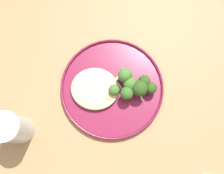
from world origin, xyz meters
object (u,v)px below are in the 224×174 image
object	(u,v)px
seared_scallop_right_edge	(105,85)
seared_scallop_left_edge	(89,75)
dinner_plate	(112,88)
broccoli_floret_split_head	(144,81)
seared_scallop_large_seared	(92,91)
seared_scallop_rear_pale	(107,96)
water_glass	(14,129)
broccoli_floret_beside_noodles	(140,88)
broccoli_floret_front_edge	(130,84)
broccoli_floret_center_pile	(151,88)
broccoli_floret_near_rim	(114,90)
broccoli_floret_rear_charred	(125,75)
broccoli_floret_tall_stalk	(127,93)

from	to	relation	value
seared_scallop_right_edge	seared_scallop_left_edge	size ratio (longest dim) A/B	0.86
dinner_plate	broccoli_floret_split_head	size ratio (longest dim) A/B	6.29
dinner_plate	seared_scallop_large_seared	distance (m)	0.06
seared_scallop_left_edge	broccoli_floret_split_head	size ratio (longest dim) A/B	0.77
seared_scallop_rear_pale	seared_scallop_large_seared	world-z (taller)	seared_scallop_rear_pale
seared_scallop_large_seared	seared_scallop_right_edge	size ratio (longest dim) A/B	0.93
seared_scallop_rear_pale	seared_scallop_left_edge	bearing A→B (deg)	-40.57
seared_scallop_rear_pale	water_glass	distance (m)	0.26
seared_scallop_left_edge	broccoli_floret_beside_noodles	bearing A→B (deg)	169.75
seared_scallop_right_edge	broccoli_floret_split_head	bearing A→B (deg)	-169.05
broccoli_floret_front_edge	broccoli_floret_center_pile	world-z (taller)	broccoli_floret_front_edge
dinner_plate	water_glass	world-z (taller)	water_glass
dinner_plate	broccoli_floret_split_head	distance (m)	0.09
seared_scallop_right_edge	broccoli_floret_center_pile	size ratio (longest dim) A/B	0.70
seared_scallop_large_seared	broccoli_floret_front_edge	size ratio (longest dim) A/B	0.54
broccoli_floret_near_rim	water_glass	xyz separation A→B (m)	(0.24, 0.14, 0.02)
seared_scallop_rear_pale	broccoli_floret_rear_charred	bearing A→B (deg)	-125.61
seared_scallop_large_seared	broccoli_floret_rear_charred	bearing A→B (deg)	-150.93
broccoli_floret_near_rim	broccoli_floret_front_edge	xyz separation A→B (m)	(-0.04, -0.02, 0.01)
seared_scallop_left_edge	seared_scallop_rear_pale	bearing A→B (deg)	139.43
broccoli_floret_near_rim	broccoli_floret_tall_stalk	size ratio (longest dim) A/B	0.79
broccoli_floret_near_rim	broccoli_floret_center_pile	distance (m)	0.10
broccoli_floret_front_edge	water_glass	xyz separation A→B (m)	(0.28, 0.16, 0.01)
dinner_plate	broccoli_floret_tall_stalk	xyz separation A→B (m)	(-0.04, 0.02, 0.04)
seared_scallop_rear_pale	broccoli_floret_tall_stalk	bearing A→B (deg)	-170.54
dinner_plate	broccoli_floret_rear_charred	xyz separation A→B (m)	(-0.03, -0.03, 0.04)
seared_scallop_rear_pale	water_glass	xyz separation A→B (m)	(0.22, 0.12, 0.03)
broccoli_floret_tall_stalk	broccoli_floret_beside_noodles	bearing A→B (deg)	-152.12
seared_scallop_right_edge	broccoli_floret_split_head	world-z (taller)	broccoli_floret_split_head
seared_scallop_right_edge	broccoli_floret_near_rim	world-z (taller)	broccoli_floret_near_rim
broccoli_floret_split_head	broccoli_floret_center_pile	xyz separation A→B (m)	(-0.02, 0.02, -0.00)
seared_scallop_left_edge	dinner_plate	bearing A→B (deg)	160.31
broccoli_floret_front_edge	seared_scallop_right_edge	bearing A→B (deg)	4.55
water_glass	broccoli_floret_center_pile	bearing A→B (deg)	-155.47
seared_scallop_right_edge	broccoli_floret_beside_noodles	xyz separation A→B (m)	(-0.10, 0.00, 0.03)
broccoli_floret_near_rim	broccoli_floret_front_edge	bearing A→B (deg)	-153.45
seared_scallop_right_edge	broccoli_floret_beside_noodles	distance (m)	0.10
seared_scallop_large_seared	seared_scallop_left_edge	world-z (taller)	same
seared_scallop_rear_pale	broccoli_floret_tall_stalk	xyz separation A→B (m)	(-0.05, -0.01, 0.02)
seared_scallop_left_edge	broccoli_floret_rear_charred	xyz separation A→B (m)	(-0.10, -0.00, 0.03)
seared_scallop_large_seared	broccoli_floret_near_rim	bearing A→B (deg)	-174.42
seared_scallop_rear_pale	seared_scallop_left_edge	xyz separation A→B (m)	(0.06, -0.05, -0.00)
broccoli_floret_rear_charred	seared_scallop_large_seared	bearing A→B (deg)	29.07
broccoli_floret_tall_stalk	broccoli_floret_front_edge	world-z (taller)	same
broccoli_floret_near_rim	broccoli_floret_beside_noodles	distance (m)	0.07
broccoli_floret_near_rim	broccoli_floret_center_pile	xyz separation A→B (m)	(-0.10, -0.02, 0.00)
dinner_plate	seared_scallop_left_edge	bearing A→B (deg)	-19.69
broccoli_floret_beside_noodles	seared_scallop_rear_pale	bearing A→B (deg)	17.05
broccoli_floret_front_edge	seared_scallop_left_edge	bearing A→B (deg)	-7.50
broccoli_floret_front_edge	broccoli_floret_beside_noodles	bearing A→B (deg)	157.64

